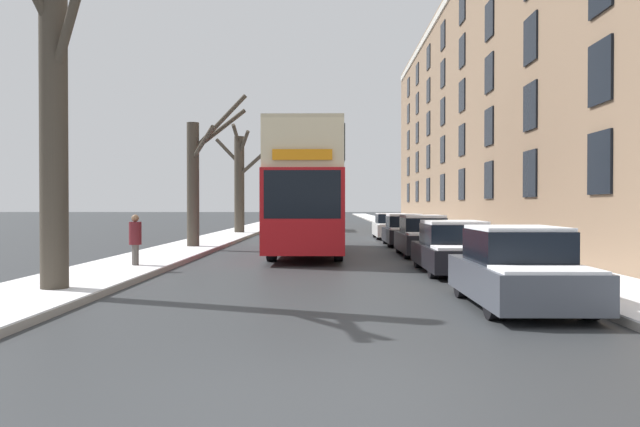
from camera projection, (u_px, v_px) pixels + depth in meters
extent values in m
plane|color=#303335|center=(327.00, 402.00, 5.84)|extent=(320.00, 320.00, 0.00)
cube|color=gray|center=(268.00, 224.00, 58.92)|extent=(2.62, 130.00, 0.13)
cube|color=white|center=(268.00, 223.00, 58.92)|extent=(2.59, 130.00, 0.03)
cube|color=gray|center=(391.00, 224.00, 58.74)|extent=(2.62, 130.00, 0.13)
cube|color=white|center=(391.00, 223.00, 58.74)|extent=(2.59, 130.00, 0.03)
cube|color=#8C7056|center=(530.00, 109.00, 36.01)|extent=(9.00, 51.55, 14.77)
cube|color=black|center=(600.00, 163.00, 16.30)|extent=(0.08, 1.40, 1.65)
cube|color=black|center=(530.00, 174.00, 21.97)|extent=(0.08, 1.40, 1.65)
cube|color=black|center=(489.00, 180.00, 27.64)|extent=(0.08, 1.40, 1.65)
cube|color=black|center=(462.00, 184.00, 33.31)|extent=(0.08, 1.40, 1.65)
cube|color=black|center=(443.00, 187.00, 38.97)|extent=(0.08, 1.40, 1.65)
cube|color=black|center=(428.00, 190.00, 44.64)|extent=(0.08, 1.40, 1.65)
cube|color=black|center=(417.00, 191.00, 50.31)|extent=(0.08, 1.40, 1.65)
cube|color=black|center=(408.00, 193.00, 55.98)|extent=(0.08, 1.40, 1.65)
cube|color=black|center=(600.00, 72.00, 16.26)|extent=(0.08, 1.40, 1.65)
cube|color=black|center=(530.00, 107.00, 21.93)|extent=(0.08, 1.40, 1.65)
cube|color=black|center=(489.00, 127.00, 27.60)|extent=(0.08, 1.40, 1.65)
cube|color=black|center=(462.00, 140.00, 33.27)|extent=(0.08, 1.40, 1.65)
cube|color=black|center=(443.00, 150.00, 38.94)|extent=(0.08, 1.40, 1.65)
cube|color=black|center=(428.00, 157.00, 44.61)|extent=(0.08, 1.40, 1.65)
cube|color=black|center=(417.00, 162.00, 50.28)|extent=(0.08, 1.40, 1.65)
cube|color=black|center=(408.00, 166.00, 55.95)|extent=(0.08, 1.40, 1.65)
cube|color=black|center=(531.00, 39.00, 21.90)|extent=(0.08, 1.40, 1.65)
cube|color=black|center=(489.00, 73.00, 27.57)|extent=(0.08, 1.40, 1.65)
cube|color=black|center=(462.00, 96.00, 33.24)|extent=(0.08, 1.40, 1.65)
cube|color=black|center=(443.00, 112.00, 38.91)|extent=(0.08, 1.40, 1.65)
cube|color=black|center=(428.00, 124.00, 44.58)|extent=(0.08, 1.40, 1.65)
cube|color=black|center=(417.00, 133.00, 50.25)|extent=(0.08, 1.40, 1.65)
cube|color=black|center=(408.00, 140.00, 55.92)|extent=(0.08, 1.40, 1.65)
cube|color=black|center=(489.00, 20.00, 27.54)|extent=(0.08, 1.40, 1.65)
cube|color=black|center=(462.00, 51.00, 33.21)|extent=(0.08, 1.40, 1.65)
cube|color=black|center=(443.00, 74.00, 38.88)|extent=(0.08, 1.40, 1.65)
cube|color=black|center=(428.00, 91.00, 44.55)|extent=(0.08, 1.40, 1.65)
cube|color=black|center=(417.00, 103.00, 50.22)|extent=(0.08, 1.40, 1.65)
cube|color=black|center=(408.00, 114.00, 55.89)|extent=(0.08, 1.40, 1.65)
cube|color=black|center=(462.00, 7.00, 33.18)|extent=(0.08, 1.40, 1.65)
cube|color=black|center=(443.00, 36.00, 38.85)|extent=(0.08, 1.40, 1.65)
cube|color=black|center=(429.00, 57.00, 44.52)|extent=(0.08, 1.40, 1.65)
cube|color=black|center=(417.00, 74.00, 50.19)|extent=(0.08, 1.40, 1.65)
cube|color=black|center=(408.00, 87.00, 55.85)|extent=(0.08, 1.40, 1.65)
cylinder|color=#423A30|center=(54.00, 103.00, 12.59)|extent=(0.55, 0.55, 7.82)
cylinder|color=#423A30|center=(65.00, 38.00, 12.27)|extent=(0.98, 0.84, 1.63)
cylinder|color=#423A30|center=(193.00, 186.00, 25.63)|extent=(0.50, 0.50, 5.24)
cylinder|color=#423A30|center=(219.00, 130.00, 25.95)|extent=(2.20, 0.93, 1.89)
cylinder|color=#423A30|center=(203.00, 143.00, 24.81)|extent=(1.31, 1.75, 1.27)
cylinder|color=#423A30|center=(219.00, 123.00, 25.47)|extent=(2.34, 0.40, 2.36)
cylinder|color=#423A30|center=(239.00, 186.00, 38.71)|extent=(0.62, 0.62, 6.11)
cylinder|color=#423A30|center=(244.00, 144.00, 38.26)|extent=(0.93, 1.09, 1.56)
cylinder|color=#423A30|center=(236.00, 135.00, 38.08)|extent=(0.43, 1.36, 1.26)
cylinder|color=#423A30|center=(228.00, 151.00, 39.00)|extent=(1.73, 0.87, 1.70)
cylinder|color=#423A30|center=(251.00, 164.00, 38.27)|extent=(1.82, 1.08, 1.47)
cube|color=red|center=(308.00, 210.00, 23.60)|extent=(2.53, 10.48, 2.63)
cube|color=beige|center=(308.00, 156.00, 23.57)|extent=(2.48, 10.27, 1.48)
cube|color=beige|center=(308.00, 135.00, 23.56)|extent=(2.48, 10.27, 0.12)
cube|color=black|center=(308.00, 197.00, 23.60)|extent=(2.56, 9.22, 1.37)
cube|color=black|center=(308.00, 154.00, 23.57)|extent=(2.56, 9.22, 1.12)
cube|color=black|center=(302.00, 194.00, 18.38)|extent=(2.28, 0.06, 1.44)
cube|color=orange|center=(302.00, 155.00, 18.35)|extent=(1.77, 0.05, 0.32)
cylinder|color=black|center=(272.00, 245.00, 20.49)|extent=(0.30, 1.07, 1.07)
cylinder|color=black|center=(338.00, 245.00, 20.46)|extent=(0.30, 1.07, 1.07)
cylinder|color=black|center=(285.00, 236.00, 26.57)|extent=(0.30, 1.07, 1.07)
cylinder|color=black|center=(336.00, 236.00, 26.53)|extent=(0.30, 1.07, 1.07)
cube|color=#474C56|center=(519.00, 281.00, 11.21)|extent=(1.77, 4.01, 0.63)
cube|color=black|center=(516.00, 246.00, 11.37)|extent=(1.52, 2.00, 0.59)
cube|color=white|center=(516.00, 228.00, 11.36)|extent=(1.49, 1.90, 0.07)
cube|color=white|center=(546.00, 270.00, 9.79)|extent=(1.59, 1.05, 0.05)
cylinder|color=black|center=(493.00, 300.00, 10.03)|extent=(0.20, 0.65, 0.65)
cylinder|color=black|center=(590.00, 300.00, 10.00)|extent=(0.20, 0.65, 0.65)
cylinder|color=black|center=(461.00, 281.00, 12.43)|extent=(0.20, 0.65, 0.65)
cylinder|color=black|center=(539.00, 281.00, 12.41)|extent=(0.20, 0.65, 0.65)
cube|color=black|center=(454.00, 256.00, 16.99)|extent=(1.81, 4.34, 0.58)
cube|color=black|center=(453.00, 234.00, 17.15)|extent=(1.56, 2.17, 0.58)
cube|color=white|center=(453.00, 222.00, 17.15)|extent=(1.52, 2.06, 0.09)
cube|color=white|center=(467.00, 248.00, 15.45)|extent=(1.63, 1.13, 0.07)
cylinder|color=black|center=(433.00, 265.00, 15.70)|extent=(0.20, 0.66, 0.66)
cylinder|color=black|center=(496.00, 265.00, 15.68)|extent=(0.20, 0.66, 0.66)
cylinder|color=black|center=(418.00, 257.00, 18.30)|extent=(0.20, 0.66, 0.66)
cylinder|color=black|center=(473.00, 257.00, 18.28)|extent=(0.20, 0.66, 0.66)
cube|color=black|center=(423.00, 242.00, 22.68)|extent=(1.70, 4.05, 0.66)
cube|color=black|center=(422.00, 225.00, 22.83)|extent=(1.46, 2.03, 0.56)
cube|color=white|center=(422.00, 216.00, 22.82)|extent=(1.43, 1.93, 0.10)
cube|color=white|center=(429.00, 234.00, 21.23)|extent=(1.53, 1.06, 0.08)
cylinder|color=black|center=(407.00, 250.00, 21.47)|extent=(0.20, 0.61, 0.61)
cylinder|color=black|center=(450.00, 250.00, 21.45)|extent=(0.20, 0.61, 0.61)
cylinder|color=black|center=(399.00, 245.00, 23.91)|extent=(0.20, 0.61, 0.61)
cylinder|color=black|center=(438.00, 245.00, 23.88)|extent=(0.20, 0.61, 0.61)
cube|color=black|center=(404.00, 235.00, 28.43)|extent=(1.73, 4.04, 0.61)
cube|color=black|center=(404.00, 222.00, 28.58)|extent=(1.49, 2.02, 0.57)
cube|color=white|center=(404.00, 215.00, 28.58)|extent=(1.45, 1.92, 0.10)
cube|color=white|center=(408.00, 229.00, 26.99)|extent=(1.56, 1.05, 0.08)
cylinder|color=black|center=(390.00, 240.00, 27.23)|extent=(0.20, 0.65, 0.65)
cylinder|color=black|center=(425.00, 240.00, 27.21)|extent=(0.20, 0.65, 0.65)
cylinder|color=black|center=(385.00, 237.00, 29.66)|extent=(0.20, 0.65, 0.65)
cylinder|color=black|center=(417.00, 237.00, 29.63)|extent=(0.20, 0.65, 0.65)
cube|color=silver|center=(391.00, 230.00, 34.31)|extent=(1.85, 4.32, 0.66)
cube|color=black|center=(391.00, 219.00, 34.48)|extent=(1.59, 2.16, 0.52)
cube|color=white|center=(391.00, 214.00, 34.47)|extent=(1.56, 2.05, 0.04)
cube|color=white|center=(394.00, 224.00, 32.77)|extent=(1.67, 1.13, 0.03)
cylinder|color=black|center=(378.00, 234.00, 33.03)|extent=(0.20, 0.67, 0.67)
cylinder|color=black|center=(409.00, 234.00, 33.01)|extent=(0.20, 0.67, 0.67)
cylinder|color=black|center=(375.00, 232.00, 35.62)|extent=(0.20, 0.67, 0.67)
cylinder|color=black|center=(403.00, 232.00, 35.60)|extent=(0.20, 0.67, 0.67)
cube|color=white|center=(312.00, 212.00, 45.39)|extent=(1.95, 5.35, 2.21)
cube|color=black|center=(311.00, 205.00, 42.73)|extent=(1.72, 0.06, 0.97)
cylinder|color=black|center=(299.00, 227.00, 43.71)|extent=(0.22, 0.68, 0.68)
cylinder|color=black|center=(323.00, 227.00, 43.68)|extent=(0.22, 0.68, 0.68)
cylinder|color=black|center=(301.00, 225.00, 47.13)|extent=(0.22, 0.68, 0.68)
cylinder|color=black|center=(324.00, 225.00, 47.11)|extent=(0.22, 0.68, 0.68)
cylinder|color=#4C4742|center=(135.00, 257.00, 17.59)|extent=(0.16, 0.16, 0.74)
cylinder|color=#4C4742|center=(136.00, 258.00, 17.45)|extent=(0.16, 0.16, 0.74)
cylinder|color=#59191E|center=(135.00, 233.00, 17.51)|extent=(0.34, 0.34, 0.64)
sphere|color=#8C6647|center=(135.00, 218.00, 17.51)|extent=(0.20, 0.20, 0.20)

